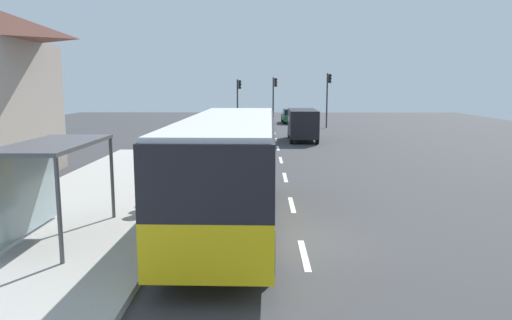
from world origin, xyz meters
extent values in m
cube|color=#38383A|center=(0.00, 14.00, -0.02)|extent=(56.00, 92.00, 0.04)
cube|color=#ADAAA3|center=(-6.40, 2.00, 0.09)|extent=(6.20, 30.00, 0.18)
cube|color=silver|center=(0.25, -1.00, 0.01)|extent=(0.16, 2.20, 0.01)
cube|color=silver|center=(0.25, 4.00, 0.01)|extent=(0.16, 2.20, 0.01)
cube|color=silver|center=(0.25, 9.00, 0.01)|extent=(0.16, 2.20, 0.01)
cube|color=silver|center=(0.25, 14.00, 0.01)|extent=(0.16, 2.20, 0.01)
cube|color=silver|center=(0.25, 19.00, 0.01)|extent=(0.16, 2.20, 0.01)
cube|color=silver|center=(0.25, 24.00, 0.01)|extent=(0.16, 2.20, 0.01)
cube|color=silver|center=(0.25, 29.00, 0.01)|extent=(0.16, 2.20, 0.01)
cube|color=yellow|center=(-1.70, 1.51, 1.07)|extent=(2.70, 11.04, 1.15)
cube|color=black|center=(-1.70, 1.51, 2.38)|extent=(2.70, 11.04, 1.45)
cube|color=silver|center=(-1.70, 1.51, 3.15)|extent=(2.57, 10.82, 0.12)
cube|color=black|center=(-1.60, 6.96, 2.30)|extent=(2.30, 0.16, 1.22)
cube|color=black|center=(-2.92, 1.03, 2.30)|extent=(0.24, 8.58, 1.10)
cylinder|color=black|center=(-2.76, 5.43, 0.50)|extent=(0.30, 1.00, 1.00)
cylinder|color=black|center=(-0.50, 5.39, 0.50)|extent=(0.30, 1.00, 1.00)
cylinder|color=black|center=(-2.90, -2.17, 0.50)|extent=(0.30, 1.00, 1.00)
cylinder|color=black|center=(-0.64, -2.21, 0.50)|extent=(0.30, 1.00, 1.00)
cube|color=black|center=(2.20, 23.42, 1.32)|extent=(2.07, 5.23, 1.96)
cube|color=black|center=(2.20, 23.42, 1.66)|extent=(2.08, 3.15, 0.44)
cylinder|color=black|center=(3.07, 21.41, 0.34)|extent=(0.23, 0.68, 0.68)
cylinder|color=black|center=(1.27, 21.43, 0.34)|extent=(0.23, 0.68, 0.68)
cylinder|color=black|center=(3.13, 25.41, 0.34)|extent=(0.23, 0.68, 0.68)
cylinder|color=black|center=(1.33, 25.43, 0.34)|extent=(0.23, 0.68, 0.68)
cube|color=#195933|center=(2.30, 39.91, 0.62)|extent=(1.95, 4.46, 0.60)
cube|color=black|center=(2.31, 39.71, 1.22)|extent=(1.66, 2.43, 0.60)
cylinder|color=black|center=(1.43, 41.38, 0.32)|extent=(0.22, 0.65, 0.64)
cylinder|color=black|center=(3.07, 41.44, 0.32)|extent=(0.22, 0.65, 0.64)
cylinder|color=black|center=(1.53, 38.39, 0.32)|extent=(0.22, 0.65, 0.64)
cylinder|color=black|center=(3.17, 38.44, 0.32)|extent=(0.22, 0.65, 0.64)
cylinder|color=red|center=(-4.20, 2.43, 0.66)|extent=(0.52, 0.52, 0.95)
cylinder|color=yellow|center=(-4.20, 3.13, 0.66)|extent=(0.52, 0.52, 0.95)
cylinder|color=orange|center=(-4.20, 3.83, 0.66)|extent=(0.52, 0.52, 0.95)
cylinder|color=#2D2D2D|center=(5.40, 34.26, 2.59)|extent=(0.14, 0.14, 5.18)
cube|color=black|center=(5.62, 34.26, 4.68)|extent=(0.24, 0.28, 0.84)
sphere|color=#360606|center=(5.74, 34.26, 4.96)|extent=(0.16, 0.16, 0.16)
sphere|color=#3C2C03|center=(5.74, 34.26, 4.68)|extent=(0.16, 0.16, 0.16)
sphere|color=green|center=(5.74, 34.26, 4.40)|extent=(0.16, 0.16, 0.16)
cylinder|color=#2D2D2D|center=(-3.20, 35.06, 2.31)|extent=(0.14, 0.14, 4.62)
cube|color=black|center=(-2.98, 35.06, 4.12)|extent=(0.24, 0.28, 0.84)
sphere|color=#360606|center=(-2.86, 35.06, 4.40)|extent=(0.16, 0.16, 0.16)
sphere|color=#3C2C03|center=(-2.86, 35.06, 4.12)|extent=(0.16, 0.16, 0.16)
sphere|color=green|center=(-2.86, 35.06, 3.84)|extent=(0.16, 0.16, 0.16)
cylinder|color=#2D2D2D|center=(0.30, 35.86, 2.41)|extent=(0.14, 0.14, 4.82)
cube|color=black|center=(0.52, 35.86, 4.32)|extent=(0.24, 0.28, 0.84)
sphere|color=red|center=(0.64, 35.86, 4.60)|extent=(0.16, 0.16, 0.16)
sphere|color=#3C2C03|center=(0.64, 35.86, 4.32)|extent=(0.16, 0.16, 0.16)
sphere|color=black|center=(0.64, 35.86, 4.04)|extent=(0.16, 0.16, 0.16)
cube|color=#4C4C51|center=(-6.10, -0.17, 2.63)|extent=(1.80, 4.00, 0.10)
cube|color=#8CA5B2|center=(-6.95, -0.17, 1.43)|extent=(0.06, 3.80, 2.30)
cylinder|color=#4C4C51|center=(-5.25, -2.07, 1.40)|extent=(0.10, 0.10, 2.44)
cylinder|color=#4C4C51|center=(-5.25, 1.73, 1.40)|extent=(0.10, 0.10, 2.44)
camera|label=1|loc=(-0.78, -12.35, 4.14)|focal=33.98mm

